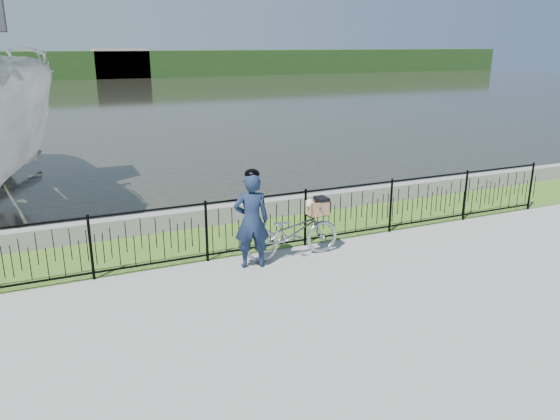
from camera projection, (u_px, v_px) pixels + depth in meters
name	position (u px, v px, depth m)	size (l,w,h in m)	color
ground	(294.00, 285.00, 9.03)	(120.00, 120.00, 0.00)	gray
grass_strip	(240.00, 236.00, 11.30)	(60.00, 2.00, 0.01)	#476D22
water	(90.00, 101.00, 37.85)	(120.00, 120.00, 0.00)	#28281E
quay_wall	(225.00, 214.00, 12.11)	(60.00, 0.30, 0.40)	gray
fence	(258.00, 224.00, 10.25)	(14.00, 0.06, 1.15)	black
far_treeline	(64.00, 65.00, 60.99)	(120.00, 6.00, 3.00)	#23441A
far_building_right	(121.00, 64.00, 61.98)	(6.00, 3.00, 3.20)	#A19181
bicycle_rig	(293.00, 232.00, 10.08)	(1.86, 0.65, 1.11)	#A1A6AD
cyclist	(252.00, 220.00, 9.54)	(0.70, 0.54, 1.78)	#17243F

